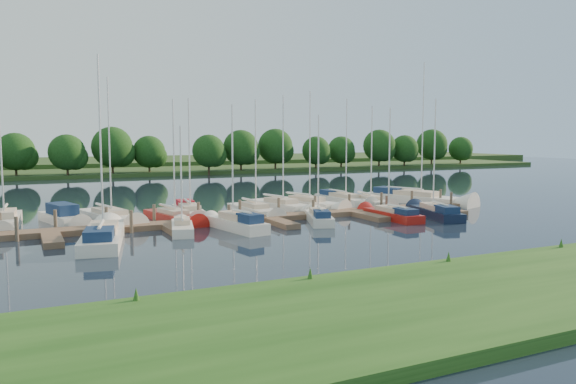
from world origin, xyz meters
name	(u,v)px	position (x,y,z in m)	size (l,w,h in m)	color
ground	(313,236)	(0.00, 0.00, 0.00)	(260.00, 260.00, 0.00)	black
near_bank	(495,292)	(0.00, -16.00, 0.25)	(90.00, 10.00, 0.50)	#1A4313
dock	(269,219)	(0.00, 7.31, 0.20)	(40.00, 6.00, 0.40)	brown
mooring_pilings	(264,212)	(0.00, 8.43, 0.60)	(38.24, 2.84, 2.00)	#473D33
far_shore	(123,170)	(0.00, 75.00, 0.30)	(180.00, 30.00, 0.60)	#234018
distant_hill	(104,162)	(0.00, 100.00, 0.70)	(220.00, 40.00, 1.40)	#314B21
treeline	(129,152)	(-1.05, 61.85, 4.09)	(144.22, 9.87, 8.26)	#38281C
sailboat_n_0	(5,223)	(-18.79, 13.28, 0.29)	(2.37, 8.33, 10.77)	silver
motorboat	(64,219)	(-14.72, 13.37, 0.38)	(3.36, 6.71, 1.92)	silver
sailboat_n_2	(111,219)	(-11.34, 12.60, 0.27)	(3.97, 9.35, 11.65)	silver
sailboat_n_3	(174,218)	(-6.81, 10.63, 0.27)	(3.20, 7.91, 9.92)	maroon
sailboat_n_4	(190,213)	(-4.92, 12.78, 0.32)	(2.61, 8.06, 10.18)	silver
sailboat_n_5	(255,212)	(0.39, 11.31, 0.27)	(2.27, 8.02, 10.17)	silver
sailboat_n_6	(282,207)	(3.77, 13.09, 0.27)	(3.61, 8.54, 10.77)	silver
sailboat_n_7	(308,205)	(6.54, 13.22, 0.28)	(4.36, 8.84, 11.24)	silver
sailboat_n_8	(343,200)	(11.48, 14.91, 0.32)	(2.40, 8.50, 10.73)	silver
sailboat_n_9	(370,202)	(13.06, 12.60, 0.27)	(2.55, 7.91, 9.93)	silver
sailboat_n_10	(417,199)	(18.47, 12.19, 0.33)	(5.95, 11.44, 14.47)	silver
sailboat_s_0	(103,238)	(-13.12, 3.61, 0.34)	(3.92, 9.73, 12.25)	silver
sailboat_s_1	(182,228)	(-7.54, 5.45, 0.28)	(2.57, 6.01, 7.80)	silver
sailboat_s_2	(236,225)	(-3.78, 4.68, 0.35)	(2.72, 7.23, 9.46)	silver
sailboat_s_3	(319,218)	(3.33, 5.29, 0.32)	(3.57, 6.70, 8.76)	silver
sailboat_s_4	(391,215)	(9.47, 4.24, 0.31)	(1.90, 7.32, 9.35)	maroon
sailboat_s_5	(435,213)	(13.38, 3.47, 0.32)	(3.66, 8.01, 10.20)	black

